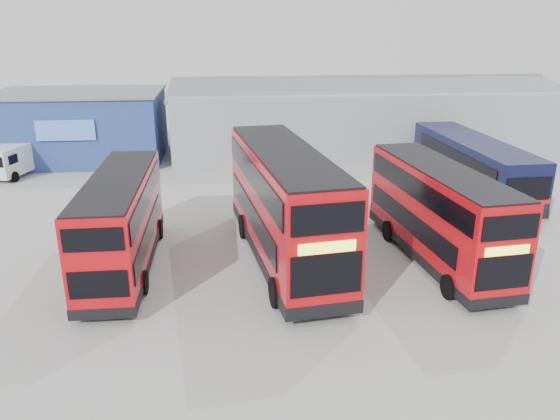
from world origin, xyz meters
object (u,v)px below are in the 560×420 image
(maintenance_shed, at_px, (360,116))
(panel_van, at_px, (15,158))
(double_decker_left, at_px, (121,224))
(double_decker_right, at_px, (438,215))
(double_decker_centre, at_px, (285,207))
(single_decker_blue, at_px, (472,166))
(office_block, at_px, (81,125))

(maintenance_shed, distance_m, panel_van, 26.31)
(double_decker_left, distance_m, double_decker_right, 13.61)
(double_decker_centre, relative_size, double_decker_right, 1.18)
(single_decker_blue, bearing_deg, double_decker_right, 56.51)
(office_block, bearing_deg, single_decker_blue, -23.33)
(maintenance_shed, relative_size, double_decker_right, 2.99)
(office_block, relative_size, double_decker_centre, 1.02)
(maintenance_shed, height_order, double_decker_right, maintenance_shed)
(office_block, height_order, single_decker_blue, office_block)
(office_block, distance_m, single_decker_blue, 28.21)
(office_block, xyz_separation_m, double_decker_centre, (13.39, -20.08, -0.10))
(double_decker_centre, distance_m, panel_van, 23.21)
(maintenance_shed, height_order, double_decker_left, maintenance_shed)
(maintenance_shed, height_order, single_decker_blue, maintenance_shed)
(double_decker_left, xyz_separation_m, double_decker_right, (13.60, -0.44, 0.08))
(double_decker_right, height_order, panel_van, double_decker_right)
(maintenance_shed, xyz_separation_m, double_decker_centre, (-8.61, -22.09, -0.12))
(double_decker_right, bearing_deg, panel_van, 138.82)
(double_decker_right, xyz_separation_m, panel_van, (-23.57, 16.55, -0.91))
(office_block, xyz_separation_m, maintenance_shed, (22.00, 2.01, 0.02))
(double_decker_centre, height_order, double_decker_right, double_decker_centre)
(double_decker_centre, bearing_deg, panel_van, 129.17)
(maintenance_shed, relative_size, double_decker_left, 3.15)
(office_block, height_order, panel_van, office_block)
(double_decker_right, distance_m, single_decker_blue, 11.26)
(panel_van, bearing_deg, double_decker_right, -18.66)
(office_block, bearing_deg, double_decker_left, -72.41)
(office_block, bearing_deg, double_decker_centre, -56.29)
(double_decker_left, relative_size, double_decker_centre, 0.80)
(double_decker_centre, bearing_deg, maintenance_shed, 61.00)
(maintenance_shed, bearing_deg, double_decker_centre, -111.29)
(double_decker_right, xyz_separation_m, single_decker_blue, (5.84, 9.62, -0.47))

